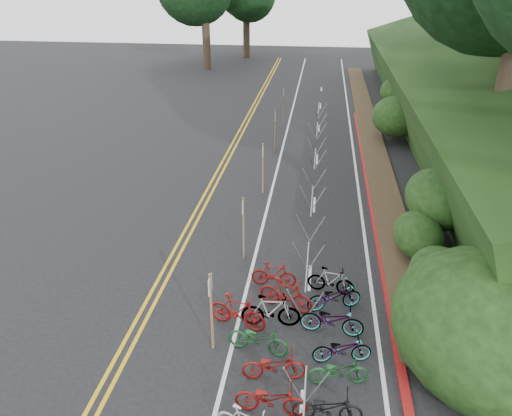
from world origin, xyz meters
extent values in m
plane|color=black|center=(0.00, 0.00, 0.00)|extent=(120.00, 120.00, 0.00)
cube|color=gold|center=(-2.15, 10.00, 0.00)|extent=(0.12, 80.00, 0.01)
cube|color=gold|center=(-1.85, 10.00, 0.00)|extent=(0.12, 80.00, 0.01)
cube|color=silver|center=(1.00, 10.00, 0.00)|extent=(0.12, 80.00, 0.01)
cube|color=silver|center=(5.20, 10.00, 0.00)|extent=(0.12, 80.00, 0.01)
cube|color=silver|center=(3.10, -2.00, 0.00)|extent=(0.10, 1.60, 0.01)
cube|color=silver|center=(3.10, 4.00, 0.00)|extent=(0.10, 1.60, 0.01)
cube|color=silver|center=(3.10, 10.00, 0.00)|extent=(0.10, 1.60, 0.01)
cube|color=silver|center=(3.10, 16.00, 0.00)|extent=(0.10, 1.60, 0.01)
cube|color=silver|center=(3.10, 22.00, 0.00)|extent=(0.10, 1.60, 0.01)
cube|color=silver|center=(3.10, 28.00, 0.00)|extent=(0.10, 1.60, 0.01)
cube|color=silver|center=(3.10, 34.00, 0.00)|extent=(0.10, 1.60, 0.01)
cube|color=maroon|center=(5.70, 12.00, 0.05)|extent=(0.25, 28.00, 0.10)
cube|color=black|center=(13.50, 22.00, 2.80)|extent=(12.32, 44.00, 9.11)
cube|color=#382819|center=(6.40, 22.00, 0.08)|extent=(1.40, 44.00, 0.16)
ellipsoid|color=#284C19|center=(7.20, 3.00, 1.04)|extent=(2.00, 2.80, 1.60)
ellipsoid|color=#284C19|center=(8.00, 8.00, 1.55)|extent=(2.60, 3.64, 2.08)
ellipsoid|color=#284C19|center=(9.20, 14.00, 1.99)|extent=(2.20, 3.08, 1.76)
ellipsoid|color=#284C19|center=(7.80, 20.00, 1.56)|extent=(3.00, 4.20, 2.40)
ellipsoid|color=#284C19|center=(8.50, 26.00, 1.73)|extent=(2.40, 3.36, 1.92)
ellipsoid|color=#284C19|center=(9.80, 30.00, 2.41)|extent=(2.80, 3.92, 2.24)
ellipsoid|color=#284C19|center=(7.00, 6.00, 0.90)|extent=(1.80, 2.52, 1.44)
ellipsoid|color=#284C19|center=(10.00, 18.00, 2.60)|extent=(3.20, 4.48, 2.56)
ellipsoid|color=black|center=(8.00, 0.50, 1.21)|extent=(5.28, 6.16, 3.52)
cylinder|color=#2D2319|center=(11.00, 12.00, 5.90)|extent=(0.86, 0.86, 6.80)
cylinder|color=#2D2319|center=(12.50, 28.00, 5.97)|extent=(0.84, 0.84, 6.34)
cylinder|color=#2D2319|center=(15.00, 36.00, 7.12)|extent=(0.89, 0.89, 7.25)
cylinder|color=#2D2319|center=(-9.00, 42.00, 2.94)|extent=(0.81, 0.81, 5.89)
cylinder|color=#2D2319|center=(-6.00, 50.00, 2.72)|extent=(0.79, 0.79, 5.44)
cylinder|color=#9B9EA3|center=(2.88, -1.65, 0.57)|extent=(0.58, 0.04, 1.13)
cylinder|color=#9B9EA3|center=(3.44, -1.65, 0.57)|extent=(0.58, 0.04, 1.13)
cylinder|color=#9B9EA3|center=(3.00, 3.00, 1.15)|extent=(0.05, 3.00, 0.05)
cylinder|color=#9B9EA3|center=(2.72, 1.60, 0.57)|extent=(0.58, 0.04, 1.13)
cylinder|color=#9B9EA3|center=(3.28, 1.60, 0.57)|extent=(0.58, 0.04, 1.13)
cylinder|color=#9B9EA3|center=(2.72, 4.40, 0.57)|extent=(0.58, 0.04, 1.13)
cylinder|color=#9B9EA3|center=(3.28, 4.40, 0.57)|extent=(0.58, 0.04, 1.13)
cylinder|color=#9B9EA3|center=(3.00, 8.00, 1.15)|extent=(0.05, 3.00, 0.05)
cylinder|color=#9B9EA3|center=(2.72, 6.60, 0.57)|extent=(0.58, 0.04, 1.13)
cylinder|color=#9B9EA3|center=(3.28, 6.60, 0.57)|extent=(0.58, 0.04, 1.13)
cylinder|color=#9B9EA3|center=(2.72, 9.40, 0.57)|extent=(0.58, 0.04, 1.13)
cylinder|color=#9B9EA3|center=(3.28, 9.40, 0.57)|extent=(0.58, 0.04, 1.13)
cylinder|color=#9B9EA3|center=(3.00, 13.00, 1.15)|extent=(0.05, 3.00, 0.05)
cylinder|color=#9B9EA3|center=(2.72, 11.60, 0.57)|extent=(0.58, 0.04, 1.13)
cylinder|color=#9B9EA3|center=(3.28, 11.60, 0.57)|extent=(0.58, 0.04, 1.13)
cylinder|color=#9B9EA3|center=(2.72, 14.40, 0.57)|extent=(0.58, 0.04, 1.13)
cylinder|color=#9B9EA3|center=(3.28, 14.40, 0.57)|extent=(0.58, 0.04, 1.13)
cylinder|color=#9B9EA3|center=(3.00, 18.00, 1.15)|extent=(0.05, 3.00, 0.05)
cylinder|color=#9B9EA3|center=(2.72, 16.60, 0.57)|extent=(0.58, 0.04, 1.13)
cylinder|color=#9B9EA3|center=(3.28, 16.60, 0.57)|extent=(0.58, 0.04, 1.13)
cylinder|color=#9B9EA3|center=(2.72, 19.40, 0.57)|extent=(0.58, 0.04, 1.13)
cylinder|color=#9B9EA3|center=(3.28, 19.40, 0.57)|extent=(0.58, 0.04, 1.13)
cylinder|color=#9B9EA3|center=(3.00, 23.00, 1.15)|extent=(0.05, 3.00, 0.05)
cylinder|color=#9B9EA3|center=(2.72, 21.60, 0.57)|extent=(0.58, 0.04, 1.13)
cylinder|color=#9B9EA3|center=(3.28, 21.60, 0.57)|extent=(0.58, 0.04, 1.13)
cylinder|color=#9B9EA3|center=(2.72, 24.40, 0.57)|extent=(0.58, 0.04, 1.13)
cylinder|color=#9B9EA3|center=(3.28, 24.40, 0.57)|extent=(0.58, 0.04, 1.13)
cylinder|color=brown|center=(0.47, 0.06, 1.26)|extent=(0.08, 0.08, 2.51)
cube|color=silver|center=(0.47, 0.06, 2.16)|extent=(0.02, 0.40, 0.50)
cylinder|color=brown|center=(0.60, 5.00, 1.25)|extent=(0.08, 0.08, 2.50)
cube|color=silver|center=(0.60, 5.00, 2.15)|extent=(0.02, 0.40, 0.50)
cylinder|color=brown|center=(0.60, 11.00, 1.25)|extent=(0.08, 0.08, 2.50)
cube|color=silver|center=(0.60, 11.00, 2.15)|extent=(0.02, 0.40, 0.50)
cylinder|color=brown|center=(0.60, 17.00, 1.25)|extent=(0.08, 0.08, 2.50)
cube|color=silver|center=(0.60, 17.00, 2.15)|extent=(0.02, 0.40, 0.50)
cylinder|color=brown|center=(0.60, 23.00, 1.25)|extent=(0.08, 0.08, 2.50)
cube|color=silver|center=(0.60, 23.00, 2.15)|extent=(0.02, 0.40, 0.50)
imported|color=maroon|center=(1.01, 1.09, 0.56)|extent=(1.02, 1.92, 1.11)
imported|color=maroon|center=(2.35, -2.02, 0.47)|extent=(0.67, 1.81, 0.94)
imported|color=black|center=(3.71, -2.08, 0.44)|extent=(0.64, 1.69, 0.88)
imported|color=maroon|center=(2.31, -0.88, 0.45)|extent=(0.82, 1.76, 0.89)
imported|color=#144C1E|center=(3.99, -0.83, 0.42)|extent=(0.81, 1.66, 0.84)
imported|color=#144C1E|center=(1.77, 0.08, 0.47)|extent=(0.94, 1.86, 0.93)
imported|color=slate|center=(4.10, 0.00, 0.43)|extent=(0.87, 1.72, 0.86)
imported|color=slate|center=(2.00, 1.26, 0.54)|extent=(0.63, 1.84, 1.09)
imported|color=slate|center=(3.83, 1.15, 0.49)|extent=(0.82, 1.93, 0.99)
imported|color=maroon|center=(2.39, 2.14, 0.55)|extent=(1.07, 1.88, 1.09)
imported|color=slate|center=(3.90, 2.35, 0.47)|extent=(1.19, 1.89, 0.94)
imported|color=maroon|center=(1.88, 3.35, 0.47)|extent=(0.49, 1.56, 0.93)
imported|color=slate|center=(3.81, 3.21, 0.47)|extent=(0.74, 1.63, 0.95)
camera|label=1|loc=(3.14, -10.80, 9.88)|focal=35.00mm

